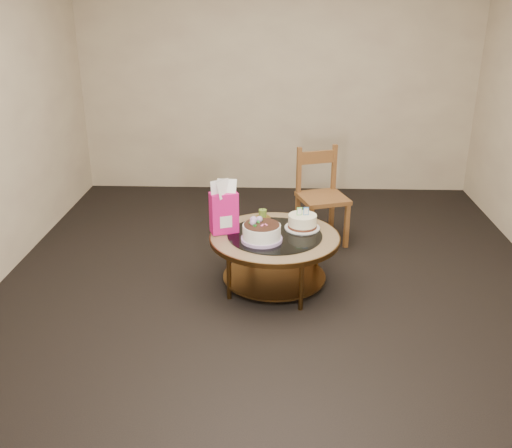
{
  "coord_description": "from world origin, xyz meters",
  "views": [
    {
      "loc": [
        0.01,
        -4.07,
        2.22
      ],
      "look_at": [
        -0.15,
        0.02,
        0.54
      ],
      "focal_mm": 40.0,
      "sensor_mm": 36.0,
      "label": 1
    }
  ],
  "objects_px": {
    "coffee_table": "(275,244)",
    "cream_cake": "(302,222)",
    "dining_chair": "(321,196)",
    "decorated_cake": "(261,233)",
    "gift_bag": "(224,207)"
  },
  "relations": [
    {
      "from": "coffee_table",
      "to": "decorated_cake",
      "type": "bearing_deg",
      "value": -131.27
    },
    {
      "from": "coffee_table",
      "to": "cream_cake",
      "type": "xyz_separation_m",
      "value": [
        0.22,
        0.14,
        0.14
      ]
    },
    {
      "from": "coffee_table",
      "to": "decorated_cake",
      "type": "relative_size",
      "value": 3.23
    },
    {
      "from": "decorated_cake",
      "to": "cream_cake",
      "type": "bearing_deg",
      "value": 38.39
    },
    {
      "from": "cream_cake",
      "to": "gift_bag",
      "type": "distance_m",
      "value": 0.64
    },
    {
      "from": "cream_cake",
      "to": "gift_bag",
      "type": "height_order",
      "value": "gift_bag"
    },
    {
      "from": "dining_chair",
      "to": "cream_cake",
      "type": "bearing_deg",
      "value": -122.38
    },
    {
      "from": "decorated_cake",
      "to": "gift_bag",
      "type": "height_order",
      "value": "gift_bag"
    },
    {
      "from": "cream_cake",
      "to": "dining_chair",
      "type": "distance_m",
      "value": 0.84
    },
    {
      "from": "dining_chair",
      "to": "coffee_table",
      "type": "bearing_deg",
      "value": -132.21
    },
    {
      "from": "dining_chair",
      "to": "decorated_cake",
      "type": "bearing_deg",
      "value": -134.39
    },
    {
      "from": "decorated_cake",
      "to": "gift_bag",
      "type": "xyz_separation_m",
      "value": [
        -0.3,
        0.16,
        0.15
      ]
    },
    {
      "from": "coffee_table",
      "to": "cream_cake",
      "type": "height_order",
      "value": "cream_cake"
    },
    {
      "from": "decorated_cake",
      "to": "cream_cake",
      "type": "distance_m",
      "value": 0.41
    },
    {
      "from": "gift_bag",
      "to": "dining_chair",
      "type": "distance_m",
      "value": 1.24
    }
  ]
}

